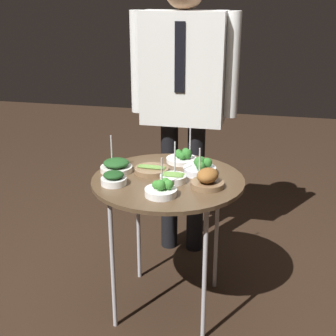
% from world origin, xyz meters
% --- Properties ---
extents(ground_plane, '(8.00, 8.00, 0.00)m').
position_xyz_m(ground_plane, '(0.00, 0.00, 0.00)').
color(ground_plane, black).
extents(serving_cart, '(0.69, 0.69, 0.68)m').
position_xyz_m(serving_cart, '(0.00, 0.00, 0.64)').
color(serving_cart, brown).
rests_on(serving_cart, ground_plane).
extents(bowl_broccoli_back_left, '(0.13, 0.13, 0.15)m').
position_xyz_m(bowl_broccoli_back_left, '(0.02, -0.19, 0.71)').
color(bowl_broccoli_back_left, white).
rests_on(bowl_broccoli_back_left, serving_cart).
extents(bowl_broccoli_mid_left, '(0.15, 0.15, 0.08)m').
position_xyz_m(bowl_broccoli_mid_left, '(0.13, 0.09, 0.71)').
color(bowl_broccoli_mid_left, silver).
rests_on(bowl_broccoli_mid_left, serving_cart).
extents(bowl_asparagus_far_rim, '(0.16, 0.16, 0.03)m').
position_xyz_m(bowl_asparagus_far_rim, '(-0.09, 0.06, 0.70)').
color(bowl_asparagus_far_rim, brown).
rests_on(bowl_asparagus_far_rim, serving_cart).
extents(bowl_roast_mid_right, '(0.14, 0.14, 0.17)m').
position_xyz_m(bowl_roast_mid_right, '(0.19, -0.06, 0.72)').
color(bowl_roast_mid_right, brown).
rests_on(bowl_roast_mid_right, serving_cart).
extents(bowl_asparagus_front_left, '(0.12, 0.12, 0.17)m').
position_xyz_m(bowl_asparagus_front_left, '(0.03, -0.03, 0.70)').
color(bowl_asparagus_front_left, white).
rests_on(bowl_asparagus_front_left, serving_cart).
extents(bowl_broccoli_front_center, '(0.15, 0.15, 0.18)m').
position_xyz_m(bowl_broccoli_front_center, '(0.02, 0.23, 0.71)').
color(bowl_broccoli_front_center, white).
rests_on(bowl_broccoli_front_center, serving_cart).
extents(bowl_spinach_back_right, '(0.11, 0.11, 0.06)m').
position_xyz_m(bowl_spinach_back_right, '(-0.22, -0.12, 0.71)').
color(bowl_spinach_back_right, white).
rests_on(bowl_spinach_back_right, serving_cart).
extents(bowl_spinach_near_rim, '(0.15, 0.15, 0.16)m').
position_xyz_m(bowl_spinach_near_rim, '(-0.26, 0.03, 0.71)').
color(bowl_spinach_near_rim, silver).
rests_on(bowl_spinach_near_rim, serving_cart).
extents(waiter_figure, '(0.59, 0.22, 1.59)m').
position_xyz_m(waiter_figure, '(-0.04, 0.58, 1.01)').
color(waiter_figure, black).
rests_on(waiter_figure, ground_plane).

